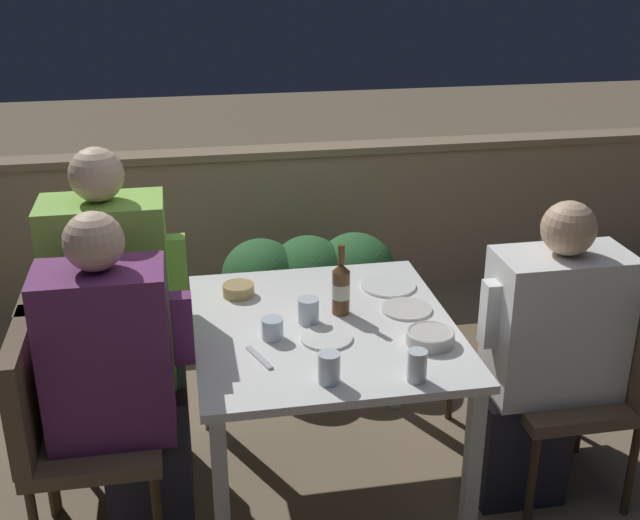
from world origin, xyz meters
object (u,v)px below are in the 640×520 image
(chair_left_near, at_px, (63,420))
(chair_right_near, at_px, (592,370))
(beer_bottle, at_px, (341,288))
(person_purple_stripe, at_px, (121,387))
(chair_left_far, at_px, (72,367))
(person_green_blouse, at_px, (121,324))
(chair_right_far, at_px, (539,330))
(person_white_polo, at_px, (544,358))

(chair_left_near, bearing_deg, chair_right_near, -0.53)
(beer_bottle, bearing_deg, chair_left_near, -166.06)
(person_purple_stripe, distance_m, chair_left_far, 0.42)
(person_green_blouse, height_order, chair_right_far, person_green_blouse)
(chair_left_near, height_order, person_purple_stripe, person_purple_stripe)
(person_purple_stripe, distance_m, chair_right_near, 1.71)
(person_purple_stripe, bearing_deg, beer_bottle, 17.19)
(chair_right_near, bearing_deg, chair_right_far, 99.52)
(chair_left_near, relative_size, chair_right_near, 1.00)
(person_white_polo, bearing_deg, chair_right_far, 66.80)
(person_green_blouse, bearing_deg, chair_right_far, -1.26)
(person_white_polo, relative_size, beer_bottle, 4.35)
(person_purple_stripe, distance_m, chair_right_far, 1.68)
(chair_left_far, bearing_deg, chair_right_far, -1.13)
(chair_left_far, relative_size, chair_right_near, 1.00)
(chair_right_near, height_order, beer_bottle, beer_bottle)
(person_white_polo, bearing_deg, chair_right_near, -0.00)
(chair_left_near, relative_size, beer_bottle, 3.11)
(chair_left_far, height_order, chair_right_far, same)
(chair_left_near, bearing_deg, person_white_polo, -0.59)
(person_purple_stripe, xyz_separation_m, chair_right_near, (1.70, -0.02, -0.11))
(person_purple_stripe, xyz_separation_m, chair_right_far, (1.65, 0.32, -0.11))
(person_green_blouse, bearing_deg, beer_bottle, -7.44)
(person_purple_stripe, distance_m, person_green_blouse, 0.36)
(chair_right_near, distance_m, beer_bottle, 0.98)
(chair_left_far, height_order, chair_right_near, same)
(chair_left_near, distance_m, beer_bottle, 1.07)
(person_green_blouse, bearing_deg, person_purple_stripe, -88.52)
(chair_left_near, distance_m, person_purple_stripe, 0.22)
(person_purple_stripe, height_order, chair_right_near, person_purple_stripe)
(chair_left_near, bearing_deg, person_green_blouse, 61.93)
(chair_left_near, distance_m, chair_right_far, 1.87)
(chair_left_far, bearing_deg, chair_left_near, -89.06)
(chair_right_near, bearing_deg, chair_left_far, 168.98)
(chair_left_near, xyz_separation_m, beer_bottle, (1.00, 0.25, 0.29))
(chair_left_far, height_order, person_green_blouse, person_green_blouse)
(person_purple_stripe, xyz_separation_m, chair_left_far, (-0.20, 0.35, -0.11))
(chair_left_near, xyz_separation_m, person_white_polo, (1.70, -0.02, 0.07))
(person_purple_stripe, bearing_deg, chair_left_far, 119.92)
(chair_left_far, relative_size, person_green_blouse, 0.63)
(chair_left_far, relative_size, beer_bottle, 3.11)
(chair_right_far, distance_m, beer_bottle, 0.90)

